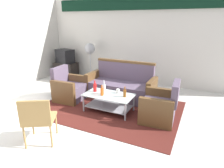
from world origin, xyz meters
TOP-DOWN VIEW (x-y plane):
  - ground_plane at (0.00, 0.00)m, footprint 14.00×14.00m
  - wall_back at (0.00, 3.05)m, footprint 6.52×0.19m
  - rug at (0.10, 0.77)m, footprint 3.20×2.25m
  - couch at (0.08, 1.50)m, footprint 1.81×0.75m
  - armchair_left at (-1.09, 0.81)m, footprint 0.73×0.79m
  - armchair_right at (1.29, 0.70)m, footprint 0.74×0.80m
  - coffee_table at (0.15, 0.61)m, footprint 1.10×0.60m
  - bottle_clear at (0.04, 0.61)m, footprint 0.08×0.08m
  - bottle_orange at (0.04, 0.51)m, footprint 0.07×0.07m
  - bottle_brown at (0.52, 0.65)m, footprint 0.07×0.07m
  - bottle_red at (-0.23, 0.66)m, footprint 0.08×0.08m
  - cup at (0.30, 0.79)m, footprint 0.08×0.08m
  - tv_stand at (-2.58, 2.55)m, footprint 0.80×0.50m
  - television at (-2.57, 2.55)m, footprint 0.70×0.58m
  - pedestal_fan at (-1.54, 2.60)m, footprint 0.36×0.36m
  - wicker_chair at (-0.33, -0.98)m, footprint 0.66×0.66m

SIDE VIEW (x-z plane):
  - ground_plane at x=0.00m, z-range 0.00..0.00m
  - rug at x=0.10m, z-range 0.00..0.01m
  - tv_stand at x=-2.58m, z-range 0.00..0.52m
  - coffee_table at x=0.15m, z-range 0.07..0.47m
  - armchair_left at x=-1.09m, z-range -0.14..0.71m
  - armchair_right at x=1.29m, z-range -0.14..0.71m
  - couch at x=0.08m, z-range -0.16..0.80m
  - cup at x=0.30m, z-range 0.41..0.51m
  - wicker_chair at x=-0.33m, z-range 0.07..0.91m
  - bottle_brown at x=0.52m, z-range 0.38..0.61m
  - bottle_orange at x=0.04m, z-range 0.38..0.62m
  - bottle_red at x=-0.23m, z-range 0.38..0.64m
  - bottle_clear at x=0.04m, z-range 0.37..0.69m
  - television at x=-2.57m, z-range 0.52..1.00m
  - pedestal_fan at x=-1.54m, z-range 0.38..1.65m
  - wall_back at x=0.00m, z-range 0.08..2.88m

